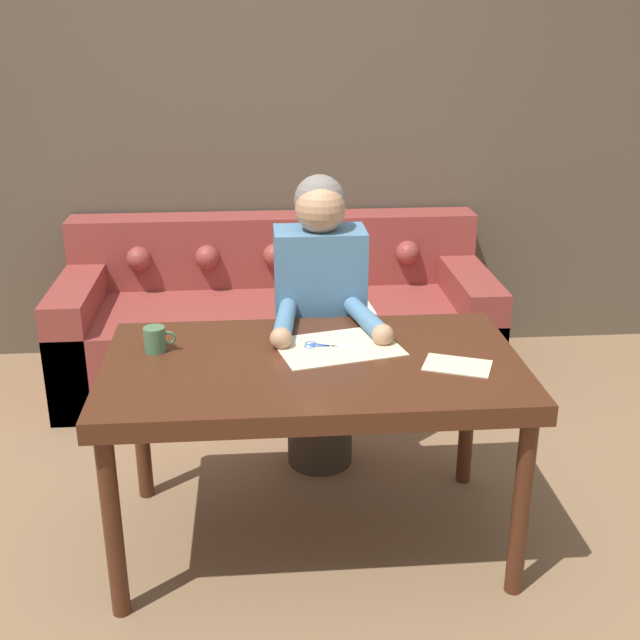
{
  "coord_description": "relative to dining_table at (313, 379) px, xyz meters",
  "views": [
    {
      "loc": [
        -0.04,
        -2.55,
        1.85
      ],
      "look_at": [
        0.18,
        0.08,
        0.83
      ],
      "focal_mm": 45.0,
      "sensor_mm": 36.0,
      "label": 1
    }
  ],
  "objects": [
    {
      "name": "ground_plane",
      "position": [
        -0.14,
        0.04,
        -0.66
      ],
      "size": [
        16.0,
        16.0,
        0.0
      ],
      "primitive_type": "plane",
      "color": "#846647"
    },
    {
      "name": "wall_back",
      "position": [
        -0.14,
        1.9,
        0.64
      ],
      "size": [
        8.0,
        0.06,
        2.6
      ],
      "color": "brown",
      "rests_on": "ground_plane"
    },
    {
      "name": "dining_table",
      "position": [
        0.0,
        0.0,
        0.0
      ],
      "size": [
        1.44,
        0.81,
        0.73
      ],
      "color": "#472314",
      "rests_on": "ground_plane"
    },
    {
      "name": "couch",
      "position": [
        -0.08,
        1.45,
        -0.36
      ],
      "size": [
        2.2,
        0.9,
        0.82
      ],
      "color": "brown",
      "rests_on": "ground_plane"
    },
    {
      "name": "person",
      "position": [
        0.07,
        0.54,
        -0.03
      ],
      "size": [
        0.45,
        0.62,
        1.26
      ],
      "color": "#33281E",
      "rests_on": "ground_plane"
    },
    {
      "name": "pattern_paper_main",
      "position": [
        0.1,
        0.1,
        0.08
      ],
      "size": [
        0.48,
        0.39,
        0.0
      ],
      "color": "beige",
      "rests_on": "dining_table"
    },
    {
      "name": "pattern_paper_offcut",
      "position": [
        0.48,
        -0.09,
        0.08
      ],
      "size": [
        0.26,
        0.22,
        0.0
      ],
      "color": "beige",
      "rests_on": "dining_table"
    },
    {
      "name": "scissors",
      "position": [
        0.04,
        0.12,
        0.08
      ],
      "size": [
        0.21,
        0.1,
        0.01
      ],
      "color": "silver",
      "rests_on": "dining_table"
    },
    {
      "name": "mug",
      "position": [
        -0.54,
        0.12,
        0.12
      ],
      "size": [
        0.11,
        0.08,
        0.09
      ],
      "color": "#47704C",
      "rests_on": "dining_table"
    }
  ]
}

